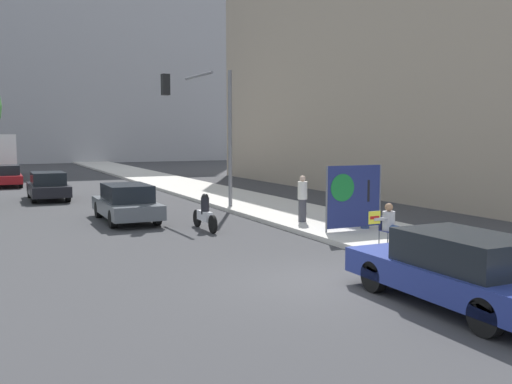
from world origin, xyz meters
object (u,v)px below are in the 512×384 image
object	(u,v)px
traffic_light_pole	(207,115)
car_on_road_nearest	(127,203)
car_on_road_midblock	(48,186)
motorcycle_on_road	(205,214)
jogger_on_sidewalk	(365,200)
parked_car_curbside	(459,270)
pedestrian_behind	(302,198)
protest_banner	(353,196)
car_on_road_distant	(6,176)
seated_protester	(390,224)

from	to	relation	value
traffic_light_pole	car_on_road_nearest	size ratio (longest dim) A/B	1.27
car_on_road_midblock	motorcycle_on_road	distance (m)	12.57
jogger_on_sidewalk	car_on_road_midblock	world-z (taller)	jogger_on_sidewalk
parked_car_curbside	car_on_road_nearest	world-z (taller)	parked_car_curbside
pedestrian_behind	car_on_road_midblock	size ratio (longest dim) A/B	0.38
protest_banner	car_on_road_nearest	world-z (taller)	protest_banner
car_on_road_midblock	pedestrian_behind	bearing A→B (deg)	-59.91
protest_banner	car_on_road_distant	world-z (taller)	protest_banner
jogger_on_sidewalk	car_on_road_distant	distance (m)	25.85
car_on_road_nearest	traffic_light_pole	bearing A→B (deg)	21.03
jogger_on_sidewalk	protest_banner	world-z (taller)	protest_banner
car_on_road_midblock	motorcycle_on_road	bearing A→B (deg)	-71.83
pedestrian_behind	protest_banner	xyz separation A→B (m)	(0.55, -2.30, 0.27)
protest_banner	car_on_road_midblock	xyz separation A→B (m)	(-7.87, 14.94, -0.56)
protest_banner	motorcycle_on_road	bearing A→B (deg)	142.77
seated_protester	car_on_road_distant	world-z (taller)	seated_protester
parked_car_curbside	seated_protester	bearing A→B (deg)	66.84
seated_protester	car_on_road_midblock	distance (m)	19.15
car_on_road_distant	motorcycle_on_road	bearing A→B (deg)	-75.03
pedestrian_behind	parked_car_curbside	distance (m)	9.81
pedestrian_behind	motorcycle_on_road	bearing A→B (deg)	83.86
jogger_on_sidewalk	motorcycle_on_road	distance (m)	5.38
protest_banner	car_on_road_midblock	distance (m)	16.89
protest_banner	traffic_light_pole	size ratio (longest dim) A/B	0.36
protest_banner	car_on_road_midblock	size ratio (longest dim) A/B	0.50
protest_banner	car_on_road_distant	bearing A→B (deg)	111.74
car_on_road_nearest	car_on_road_midblock	world-z (taller)	car_on_road_nearest
seated_protester	traffic_light_pole	distance (m)	10.94
pedestrian_behind	motorcycle_on_road	world-z (taller)	pedestrian_behind
protest_banner	traffic_light_pole	xyz separation A→B (m)	(-2.19, 7.49, 2.80)
car_on_road_distant	pedestrian_behind	bearing A→B (deg)	-67.42
motorcycle_on_road	car_on_road_distant	bearing A→B (deg)	104.97
parked_car_curbside	car_on_road_distant	distance (m)	31.94
protest_banner	jogger_on_sidewalk	bearing A→B (deg)	14.82
car_on_road_distant	motorcycle_on_road	size ratio (longest dim) A/B	1.95
protest_banner	motorcycle_on_road	distance (m)	5.01
jogger_on_sidewalk	car_on_road_distant	xyz separation A→B (m)	(-10.12, 23.78, -0.42)
parked_car_curbside	car_on_road_nearest	size ratio (longest dim) A/B	1.03
seated_protester	car_on_road_nearest	world-z (taller)	car_on_road_nearest
protest_banner	motorcycle_on_road	world-z (taller)	protest_banner
jogger_on_sidewalk	pedestrian_behind	distance (m)	2.43
parked_car_curbside	car_on_road_midblock	xyz separation A→B (m)	(-5.18, 22.20, -0.00)
car_on_road_midblock	car_on_road_distant	xyz separation A→B (m)	(-1.68, 9.00, -0.01)
car_on_road_nearest	car_on_road_midblock	distance (m)	9.10
jogger_on_sidewalk	parked_car_curbside	xyz separation A→B (m)	(-3.27, -7.42, -0.40)
parked_car_curbside	motorcycle_on_road	bearing A→B (deg)	96.99
parked_car_curbside	motorcycle_on_road	distance (m)	10.34
seated_protester	car_on_road_distant	bearing A→B (deg)	115.86
pedestrian_behind	motorcycle_on_road	xyz separation A→B (m)	(-3.40, 0.69, -0.45)
seated_protester	motorcycle_on_road	size ratio (longest dim) A/B	0.56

